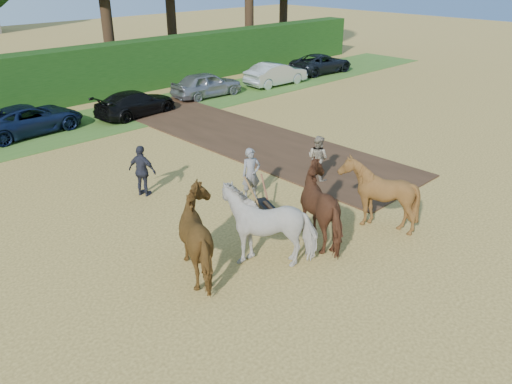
% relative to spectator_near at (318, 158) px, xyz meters
% --- Properties ---
extents(ground, '(120.00, 120.00, 0.00)m').
position_rel_spectator_near_xyz_m(ground, '(-0.18, -1.56, -0.85)').
color(ground, gold).
rests_on(ground, ground).
extents(earth_strip, '(4.50, 17.00, 0.05)m').
position_rel_spectator_near_xyz_m(earth_strip, '(1.32, 5.44, -0.82)').
color(earth_strip, '#472D1C').
rests_on(earth_strip, ground).
extents(grass_verge, '(50.00, 5.00, 0.03)m').
position_rel_spectator_near_xyz_m(grass_verge, '(-0.18, 12.44, -0.83)').
color(grass_verge, '#38601E').
rests_on(grass_verge, ground).
extents(hedgerow, '(46.00, 1.60, 3.00)m').
position_rel_spectator_near_xyz_m(hedgerow, '(-0.18, 16.94, 0.65)').
color(hedgerow, '#14380F').
rests_on(hedgerow, ground).
extents(spectator_near, '(0.71, 0.87, 1.70)m').
position_rel_spectator_near_xyz_m(spectator_near, '(0.00, 0.00, 0.00)').
color(spectator_near, tan).
rests_on(spectator_near, ground).
extents(spectator_far, '(0.83, 1.15, 1.81)m').
position_rel_spectator_near_xyz_m(spectator_far, '(-5.39, 3.27, 0.06)').
color(spectator_far, '#22232E').
rests_on(spectator_far, ground).
extents(plough_team, '(7.53, 5.60, 2.17)m').
position_rel_spectator_near_xyz_m(plough_team, '(-4.13, -2.68, 0.23)').
color(plough_team, brown).
rests_on(plough_team, ground).
extents(parked_cars, '(36.78, 3.33, 1.49)m').
position_rel_spectator_near_xyz_m(parked_cars, '(0.61, 12.37, -0.15)').
color(parked_cars, silver).
rests_on(parked_cars, ground).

